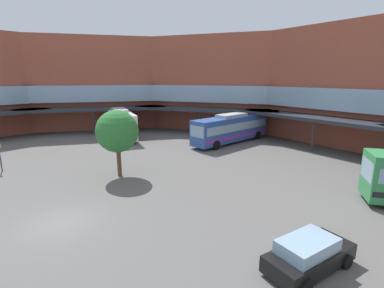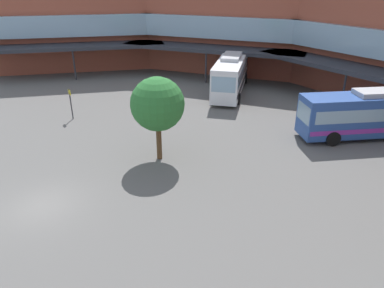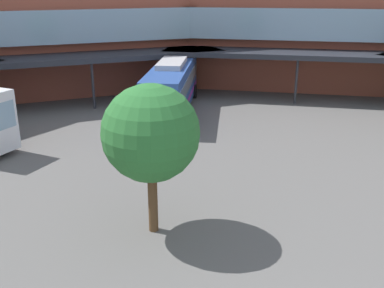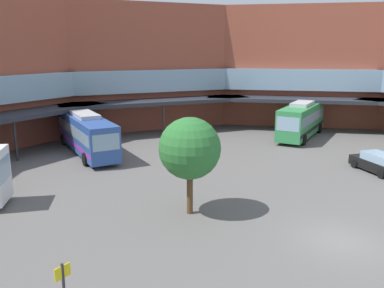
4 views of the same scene
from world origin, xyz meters
name	(u,v)px [view 2 (image 2 of 4)]	position (x,y,z in m)	size (l,w,h in m)	color
ground_plane	(43,206)	(0.00, 0.00, 0.00)	(117.33, 117.33, 0.00)	#605E5B
station_building	(350,56)	(0.00, 19.04, 7.00)	(75.24, 46.11, 14.51)	#9E4C38
bus_1	(231,74)	(-16.34, 18.45, 2.03)	(11.08, 8.03, 4.00)	white
bus_2	(380,113)	(-1.94, 24.57, 1.90)	(4.79, 12.66, 3.75)	#2D519E
plaza_tree	(157,104)	(-3.57, 7.53, 3.92)	(3.57, 3.57, 5.73)	brown
stop_sign_post	(71,101)	(-13.38, 2.09, 1.66)	(0.59, 0.19, 2.73)	#2D2D33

